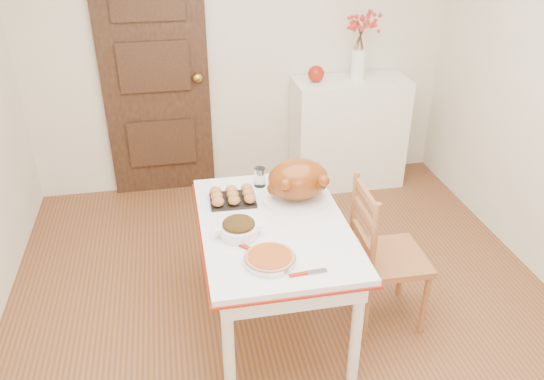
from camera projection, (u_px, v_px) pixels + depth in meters
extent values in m
cube|color=brown|center=(294.00, 331.00, 3.23)|extent=(3.50, 4.00, 0.00)
cube|color=beige|center=(240.00, 41.00, 4.34)|extent=(3.50, 0.00, 2.50)
cube|color=black|center=(155.00, 74.00, 4.30)|extent=(0.85, 0.06, 2.06)
cube|color=white|center=(348.00, 133.00, 4.68)|extent=(0.95, 0.42, 0.95)
sphere|color=#9C1C0C|center=(316.00, 74.00, 4.36)|extent=(0.13, 0.13, 0.13)
cylinder|color=#A14418|center=(270.00, 258.00, 2.64)|extent=(0.30, 0.30, 0.05)
cylinder|color=white|center=(260.00, 177.00, 3.31)|extent=(0.09, 0.09, 0.12)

